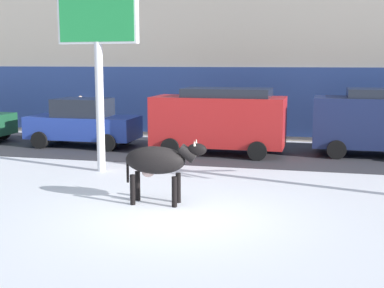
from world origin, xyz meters
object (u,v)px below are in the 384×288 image
(car_red_van, at_px, (219,119))
(pedestrian_by_cars, at_px, (81,115))
(car_navy_van, at_px, (383,120))
(car_blue_sedan, at_px, (83,123))
(cow_black, at_px, (158,161))
(billboard, at_px, (97,24))

(car_red_van, bearing_deg, pedestrian_by_cars, 154.07)
(car_navy_van, height_order, pedestrian_by_cars, car_navy_van)
(car_blue_sedan, distance_m, car_red_van, 5.41)
(cow_black, distance_m, car_red_van, 6.83)
(car_blue_sedan, height_order, pedestrian_by_cars, car_blue_sedan)
(car_blue_sedan, distance_m, car_navy_van, 10.94)
(car_navy_van, xyz_separation_m, pedestrian_by_cars, (-12.44, 2.47, -0.36))
(cow_black, xyz_separation_m, car_navy_van, (5.63, 7.71, 0.25))
(pedestrian_by_cars, bearing_deg, car_blue_sedan, -62.84)
(car_red_van, relative_size, pedestrian_by_cars, 2.66)
(car_navy_van, relative_size, pedestrian_by_cars, 2.66)
(car_blue_sedan, xyz_separation_m, pedestrian_by_cars, (-1.52, 2.97, -0.03))
(car_red_van, distance_m, pedestrian_by_cars, 7.69)
(car_red_van, relative_size, car_navy_van, 1.00)
(cow_black, xyz_separation_m, billboard, (-2.76, 3.08, 3.32))
(car_blue_sedan, bearing_deg, car_navy_van, 2.58)
(car_blue_sedan, bearing_deg, cow_black, -53.77)
(billboard, bearing_deg, car_navy_van, 28.86)
(cow_black, bearing_deg, billboard, 131.87)
(billboard, height_order, car_navy_van, billboard)
(car_red_van, xyz_separation_m, pedestrian_by_cars, (-6.91, 3.36, -0.36))
(billboard, xyz_separation_m, car_red_van, (2.86, 3.74, -3.07))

